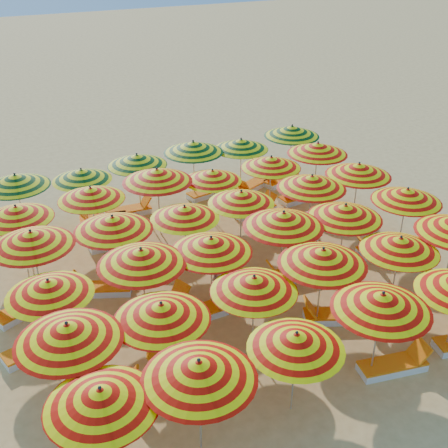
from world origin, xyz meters
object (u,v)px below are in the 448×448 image
at_px(umbrella_17, 407,195).
at_px(umbrella_22, 312,182).
at_px(umbrella_6, 68,333).
at_px(lounger_20, 208,192).
at_px(lounger_5, 333,316).
at_px(lounger_17, 299,197).
at_px(umbrella_8, 254,284).
at_px(lounger_19, 130,211).
at_px(umbrella_21, 241,197).
at_px(lounger_3, 104,391).
at_px(umbrella_35, 292,131).
at_px(lounger_4, 182,365).
at_px(lounger_13, 101,289).
at_px(umbrella_14, 211,245).
at_px(umbrella_31, 82,175).
at_px(umbrella_27, 213,176).
at_px(umbrella_30, 16,181).
at_px(lounger_10, 293,274).
at_px(lounger_22, 280,180).
at_px(beachgoer_a, 220,272).
at_px(umbrella_1, 199,370).
at_px(umbrella_2, 296,341).
at_px(umbrella_15, 284,220).
at_px(umbrella_23, 359,170).
at_px(lounger_15, 112,242).
at_px(umbrella_3, 382,302).
at_px(lounger_9, 199,313).
at_px(umbrella_7, 161,312).
at_px(umbrella_13, 141,257).
at_px(umbrella_29, 318,148).
at_px(umbrella_10, 400,244).
at_px(umbrella_12, 49,288).
at_px(lounger_7, 38,347).
at_px(umbrella_18, 31,239).
at_px(lounger_12, 23,309).
at_px(lounger_6, 375,307).
at_px(umbrella_0, 101,397).
at_px(umbrella_28, 271,162).
at_px(umbrella_24, 16,213).
at_px(lounger_11, 381,249).
at_px(lounger_18, 102,219).
at_px(lounger_21, 251,186).
at_px(umbrella_9, 323,257).
at_px(umbrella_34, 241,144).
at_px(umbrella_25, 91,194).

height_order(umbrella_17, umbrella_22, umbrella_22).
xyz_separation_m(umbrella_6, lounger_20, (7.31, 9.04, -2.02)).
relative_size(lounger_5, lounger_17, 1.03).
relative_size(umbrella_8, lounger_19, 1.54).
bearing_deg(umbrella_21, lounger_3, -142.69).
xyz_separation_m(umbrella_8, umbrella_22, (4.47, 4.25, 0.14)).
bearing_deg(umbrella_35, lounger_5, -114.40).
height_order(lounger_4, lounger_13, same).
bearing_deg(umbrella_14, umbrella_31, 106.64).
height_order(umbrella_27, umbrella_30, umbrella_30).
xyz_separation_m(lounger_10, lounger_22, (3.34, 6.40, 0.00)).
distance_m(lounger_22, beachgoer_a, 8.29).
xyz_separation_m(umbrella_1, lounger_20, (5.25, 11.27, -2.02)).
height_order(umbrella_2, umbrella_22, umbrella_22).
xyz_separation_m(umbrella_2, umbrella_15, (2.36, 4.48, 0.24)).
xyz_separation_m(umbrella_30, umbrella_31, (2.19, -0.10, -0.16)).
height_order(umbrella_23, lounger_15, umbrella_23).
relative_size(umbrella_14, lounger_4, 1.61).
height_order(umbrella_3, umbrella_27, umbrella_3).
distance_m(umbrella_21, lounger_9, 4.24).
height_order(umbrella_7, lounger_4, umbrella_7).
bearing_deg(lounger_10, umbrella_13, 8.70).
bearing_deg(lounger_10, umbrella_29, -123.51).
xyz_separation_m(umbrella_10, umbrella_22, (-0.03, 4.32, 0.13)).
height_order(lounger_3, lounger_19, same).
distance_m(umbrella_27, umbrella_29, 4.50).
bearing_deg(umbrella_17, lounger_22, 96.10).
bearing_deg(lounger_9, lounger_10, 7.08).
distance_m(umbrella_12, lounger_7, 1.94).
bearing_deg(umbrella_18, lounger_12, -155.83).
distance_m(lounger_6, lounger_13, 8.04).
bearing_deg(umbrella_8, umbrella_0, -154.72).
height_order(umbrella_6, umbrella_31, umbrella_6).
relative_size(umbrella_21, umbrella_28, 1.00).
distance_m(umbrella_24, umbrella_27, 6.66).
distance_m(umbrella_0, umbrella_6, 2.00).
relative_size(umbrella_1, lounger_11, 1.68).
bearing_deg(umbrella_31, lounger_11, -37.18).
xyz_separation_m(umbrella_3, lounger_18, (-3.91, 10.58, -2.02)).
bearing_deg(lounger_21, umbrella_2, 42.51).
bearing_deg(umbrella_10, lounger_19, 120.00).
height_order(umbrella_9, umbrella_34, umbrella_9).
bearing_deg(umbrella_25, umbrella_22, -20.69).
relative_size(umbrella_24, lounger_18, 1.32).
height_order(umbrella_29, umbrella_30, umbrella_29).
xyz_separation_m(umbrella_12, lounger_7, (-0.50, 0.23, -1.86)).
height_order(umbrella_27, beachgoer_a, umbrella_27).
distance_m(umbrella_2, lounger_5, 4.01).
xyz_separation_m(umbrella_28, lounger_18, (-5.97, 1.93, -1.91)).
bearing_deg(umbrella_31, umbrella_10, -52.54).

